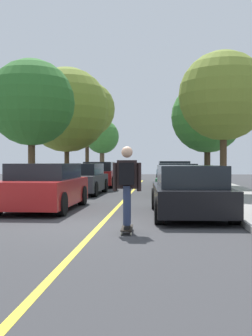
{
  "coord_description": "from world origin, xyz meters",
  "views": [
    {
      "loc": [
        1.34,
        -9.47,
        1.44
      ],
      "look_at": [
        0.2,
        4.96,
        1.23
      ],
      "focal_mm": 46.0,
      "sensor_mm": 36.0,
      "label": 1
    }
  ],
  "objects_px": {
    "street_tree_left_near": "(67,110)",
    "street_tree_right_nearest": "(224,96)",
    "parked_car_left_nearest": "(44,187)",
    "parked_car_right_farthest": "(171,172)",
    "street_tree_left_nearest": "(31,103)",
    "street_tree_left_far": "(87,110)",
    "skateboarder": "(127,182)",
    "parked_car_left_far": "(99,175)",
    "parked_car_right_nearest": "(189,191)",
    "parked_car_right_far": "(174,175)",
    "skateboard": "(127,228)",
    "parked_car_left_near": "(82,179)",
    "street_tree_left_farthest": "(102,137)",
    "parked_car_right_near": "(178,180)",
    "street_tree_right_near": "(207,117)"
  },
  "relations": [
    {
      "from": "parked_car_left_near",
      "to": "parked_car_left_nearest",
      "type": "bearing_deg",
      "value": -90.0
    },
    {
      "from": "skateboarder",
      "to": "parked_car_left_near",
      "type": "bearing_deg",
      "value": 105.43
    },
    {
      "from": "parked_car_right_near",
      "to": "street_tree_left_near",
      "type": "xyz_separation_m",
      "value": [
        -6.06,
        5.63,
        3.72
      ]
    },
    {
      "from": "street_tree_left_near",
      "to": "street_tree_right_nearest",
      "type": "xyz_separation_m",
      "value": [
        7.88,
        -6.18,
        -0.24
      ]
    },
    {
      "from": "street_tree_left_far",
      "to": "skateboarder",
      "type": "xyz_separation_m",
      "value": [
        4.62,
        -22.25,
        -4.2
      ]
    },
    {
      "from": "parked_car_left_far",
      "to": "parked_car_right_near",
      "type": "xyz_separation_m",
      "value": [
        4.24,
        -5.95,
        -0.04
      ]
    },
    {
      "from": "parked_car_right_nearest",
      "to": "skateboard",
      "type": "bearing_deg",
      "value": -117.36
    },
    {
      "from": "skateboard",
      "to": "street_tree_left_farthest",
      "type": "bearing_deg",
      "value": 98.66
    },
    {
      "from": "parked_car_left_near",
      "to": "skateboarder",
      "type": "bearing_deg",
      "value": -74.57
    },
    {
      "from": "parked_car_left_nearest",
      "to": "skateboarder",
      "type": "height_order",
      "value": "skateboarder"
    },
    {
      "from": "street_tree_right_nearest",
      "to": "parked_car_left_nearest",
      "type": "bearing_deg",
      "value": -139.01
    },
    {
      "from": "parked_car_right_far",
      "to": "street_tree_left_farthest",
      "type": "xyz_separation_m",
      "value": [
        -6.06,
        14.58,
        2.99
      ]
    },
    {
      "from": "street_tree_left_far",
      "to": "street_tree_right_nearest",
      "type": "xyz_separation_m",
      "value": [
        7.88,
        -13.01,
        -1.09
      ]
    },
    {
      "from": "street_tree_right_nearest",
      "to": "skateboarder",
      "type": "relative_size",
      "value": 3.55
    },
    {
      "from": "skateboard",
      "to": "parked_car_right_farthest",
      "type": "bearing_deg",
      "value": 86.14
    },
    {
      "from": "parked_car_left_nearest",
      "to": "parked_car_right_nearest",
      "type": "relative_size",
      "value": 0.93
    },
    {
      "from": "parked_car_right_far",
      "to": "street_tree_left_farthest",
      "type": "distance_m",
      "value": 16.07
    },
    {
      "from": "parked_car_left_far",
      "to": "skateboard",
      "type": "relative_size",
      "value": 4.84
    },
    {
      "from": "street_tree_left_farthest",
      "to": "parked_car_right_near",
      "type": "bearing_deg",
      "value": -73.57
    },
    {
      "from": "parked_car_right_nearest",
      "to": "street_tree_left_farthest",
      "type": "height_order",
      "value": "street_tree_left_farthest"
    },
    {
      "from": "parked_car_right_far",
      "to": "street_tree_left_far",
      "type": "relative_size",
      "value": 0.63
    },
    {
      "from": "street_tree_left_farthest",
      "to": "skateboard",
      "type": "height_order",
      "value": "street_tree_left_farthest"
    },
    {
      "from": "parked_car_right_near",
      "to": "parked_car_left_nearest",
      "type": "bearing_deg",
      "value": -126.12
    },
    {
      "from": "parked_car_right_nearest",
      "to": "street_tree_left_far",
      "type": "distance_m",
      "value": 20.85
    },
    {
      "from": "street_tree_left_far",
      "to": "street_tree_left_farthest",
      "type": "relative_size",
      "value": 1.39
    },
    {
      "from": "parked_car_right_far",
      "to": "skateboard",
      "type": "bearing_deg",
      "value": -95.25
    },
    {
      "from": "parked_car_left_nearest",
      "to": "parked_car_left_far",
      "type": "xyz_separation_m",
      "value": [
        -0.0,
        11.76,
        0.01
      ]
    },
    {
      "from": "skateboard",
      "to": "street_tree_left_nearest",
      "type": "bearing_deg",
      "value": 118.07
    },
    {
      "from": "parked_car_left_nearest",
      "to": "street_tree_left_nearest",
      "type": "xyz_separation_m",
      "value": [
        -1.82,
        4.72,
        3.19
      ]
    },
    {
      "from": "skateboarder",
      "to": "street_tree_right_nearest",
      "type": "bearing_deg",
      "value": 70.55
    },
    {
      "from": "parked_car_right_far",
      "to": "street_tree_left_near",
      "type": "bearing_deg",
      "value": -176.93
    },
    {
      "from": "parked_car_right_farthest",
      "to": "street_tree_right_nearest",
      "type": "height_order",
      "value": "street_tree_right_nearest"
    },
    {
      "from": "parked_car_right_far",
      "to": "parked_car_left_near",
      "type": "bearing_deg",
      "value": -127.11
    },
    {
      "from": "parked_car_right_farthest",
      "to": "street_tree_left_farthest",
      "type": "height_order",
      "value": "street_tree_left_farthest"
    },
    {
      "from": "parked_car_left_far",
      "to": "parked_car_right_farthest",
      "type": "distance_m",
      "value": 7.1
    },
    {
      "from": "street_tree_left_near",
      "to": "street_tree_right_near",
      "type": "relative_size",
      "value": 1.16
    },
    {
      "from": "parked_car_left_near",
      "to": "street_tree_right_nearest",
      "type": "distance_m",
      "value": 7.04
    },
    {
      "from": "parked_car_right_farthest",
      "to": "street_tree_left_far",
      "type": "relative_size",
      "value": 0.58
    },
    {
      "from": "street_tree_left_far",
      "to": "parked_car_left_far",
      "type": "bearing_deg",
      "value": -74.42
    },
    {
      "from": "parked_car_left_nearest",
      "to": "parked_car_right_near",
      "type": "xyz_separation_m",
      "value": [
        4.24,
        5.81,
        -0.03
      ]
    },
    {
      "from": "parked_car_left_near",
      "to": "skateboard",
      "type": "distance_m",
      "value": 10.49
    },
    {
      "from": "street_tree_left_nearest",
      "to": "skateboard",
      "type": "distance_m",
      "value": 10.51
    },
    {
      "from": "parked_car_left_near",
      "to": "street_tree_left_near",
      "type": "bearing_deg",
      "value": 109.03
    },
    {
      "from": "skateboarder",
      "to": "street_tree_left_nearest",
      "type": "bearing_deg",
      "value": 117.98
    },
    {
      "from": "parked_car_left_near",
      "to": "skateboard",
      "type": "bearing_deg",
      "value": -74.53
    },
    {
      "from": "parked_car_left_nearest",
      "to": "street_tree_right_nearest",
      "type": "xyz_separation_m",
      "value": [
        6.06,
        5.26,
        3.45
      ]
    },
    {
      "from": "parked_car_left_near",
      "to": "parked_car_right_nearest",
      "type": "xyz_separation_m",
      "value": [
        4.24,
        -7.31,
        -0.01
      ]
    },
    {
      "from": "parked_car_left_nearest",
      "to": "parked_car_right_farthest",
      "type": "xyz_separation_m",
      "value": [
        4.24,
        17.45,
        0.01
      ]
    },
    {
      "from": "parked_car_right_farthest",
      "to": "street_tree_left_nearest",
      "type": "distance_m",
      "value": 14.45
    },
    {
      "from": "parked_car_right_far",
      "to": "skateboard",
      "type": "distance_m",
      "value": 15.78
    }
  ]
}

